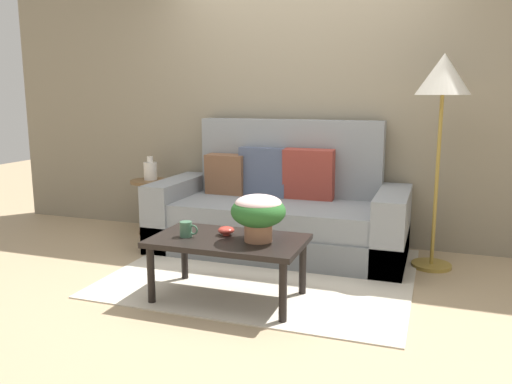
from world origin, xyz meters
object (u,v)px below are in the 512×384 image
Objects in this scene: coffee_table at (228,245)px; coffee_mug at (186,229)px; couch at (279,213)px; potted_plant at (258,211)px; side_table at (150,197)px; table_vase at (150,170)px; floor_lamp at (443,87)px; snack_bowl at (226,230)px.

coffee_mug reaches higher than coffee_table.
couch is 16.87× the size of coffee_mug.
potted_plant reaches higher than coffee_mug.
table_vase is at bearing 83.40° from side_table.
floor_lamp is at bearing -3.31° from side_table.
coffee_table is 0.30m from coffee_mug.
floor_lamp is at bearing 46.88° from potted_plant.
side_table is 2.34× the size of table_vase.
couch reaches higher than snack_bowl.
coffee_mug is 0.56× the size of table_vase.
couch is 4.04× the size of side_table.
table_vase is (-2.67, 0.17, -0.79)m from floor_lamp.
snack_bowl is at bearing -91.60° from couch.
table_vase is at bearing 176.29° from floor_lamp.
coffee_table is at bearing -89.58° from couch.
snack_bowl is (0.24, 0.12, -0.02)m from coffee_mug.
coffee_table is at bearing -58.08° from snack_bowl.
potted_plant is (1.59, -1.31, 0.25)m from side_table.
potted_plant is at bearing -13.82° from snack_bowl.
potted_plant is 1.55× the size of table_vase.
couch is 1.30m from coffee_mug.
couch is at bearing 77.95° from coffee_mug.
snack_bowl is at bearing 121.92° from coffee_table.
coffee_table is 8.95× the size of snack_bowl.
coffee_mug is at bearing -51.38° from side_table.
potted_plant is (0.21, 0.00, 0.25)m from coffee_table.
couch is at bearing 177.92° from floor_lamp.
floor_lamp is 2.79m from table_vase.
couch is 9.47× the size of table_vase.
table_vase reaches higher than potted_plant.
snack_bowl is at bearing -140.69° from floor_lamp.
coffee_mug is at bearing -152.50° from snack_bowl.
coffee_mug is (1.10, -1.38, 0.11)m from side_table.
potted_plant is 0.31m from snack_bowl.
snack_bowl is (-0.25, 0.06, -0.16)m from potted_plant.
coffee_table is 7.83× the size of coffee_mug.
couch is at bearing 100.41° from potted_plant.
couch is 1.31× the size of floor_lamp.
potted_plant is (-1.08, -1.16, -0.80)m from floor_lamp.
floor_lamp is 7.24× the size of table_vase.
table_vase is at bearing 174.74° from couch.
floor_lamp reaches higher than coffee_mug.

